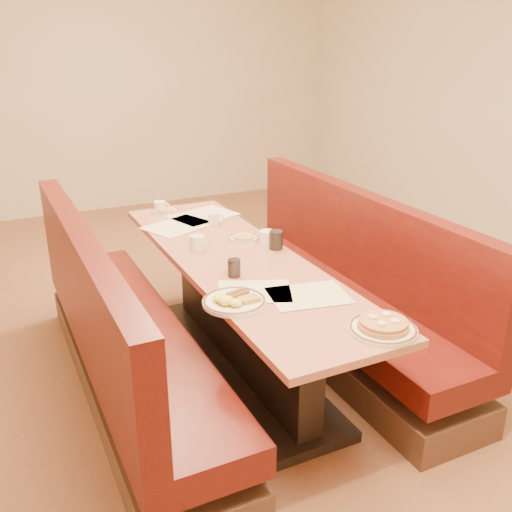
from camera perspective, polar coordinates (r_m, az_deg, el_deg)
name	(u,v)px	position (r m, az deg, el deg)	size (l,w,h in m)	color
ground	(240,367)	(3.73, -1.64, -11.05)	(8.00, 8.00, 0.00)	#9E6647
room_envelope	(236,47)	(3.15, -2.03, 20.14)	(6.04, 8.04, 2.82)	beige
diner_table	(239,315)	(3.54, -1.71, -5.92)	(0.70, 2.50, 0.75)	black
booth_left	(122,343)	(3.35, -13.30, -8.46)	(0.55, 2.50, 1.05)	#4C3326
booth_right	(338,295)	(3.88, 8.23, -3.87)	(0.55, 2.50, 1.05)	#4C3326
placemat_near_left	(254,291)	(2.95, -0.15, -3.55)	(0.38, 0.28, 0.00)	#F7EFC1
placemat_near_right	(308,295)	(2.92, 5.26, -3.93)	(0.39, 0.29, 0.00)	#F7EFC1
placemat_far_left	(179,226)	(4.00, -7.75, 3.03)	(0.44, 0.33, 0.00)	#F7EFC1
placemat_far_right	(203,215)	(4.21, -5.32, 4.07)	(0.45, 0.34, 0.00)	#F7EFC1
pancake_plate	(383,327)	(2.63, 12.59, -6.94)	(0.31, 0.31, 0.07)	white
eggs_plate	(234,301)	(2.82, -2.23, -4.50)	(0.32, 0.32, 0.06)	white
extra_plate_mid	(244,238)	(3.69, -1.23, 1.81)	(0.20, 0.20, 0.04)	white
extra_plate_far	(165,211)	(4.33, -9.12, 4.49)	(0.21, 0.21, 0.04)	white
coffee_mug_a	(268,238)	(3.57, 1.17, 1.80)	(0.13, 0.09, 0.10)	white
coffee_mug_b	(197,243)	(3.53, -5.88, 1.35)	(0.12, 0.09, 0.09)	white
coffee_mug_c	(215,219)	(4.00, -4.17, 3.76)	(0.11, 0.08, 0.08)	white
coffee_mug_d	(160,207)	(4.31, -9.56, 4.85)	(0.12, 0.09, 0.09)	white
soda_tumbler_near	(234,268)	(3.13, -2.21, -1.20)	(0.07, 0.07, 0.10)	black
soda_tumbler_mid	(276,240)	(3.53, 2.02, 1.62)	(0.08, 0.08, 0.12)	black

